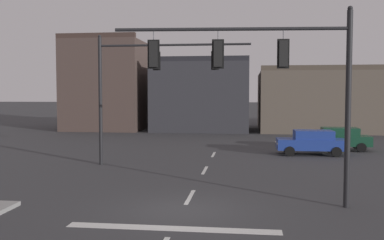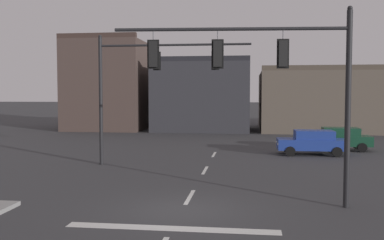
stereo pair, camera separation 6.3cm
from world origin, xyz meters
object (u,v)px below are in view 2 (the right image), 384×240
car_lot_nearside (312,142)px  car_lot_middle (339,138)px  signal_mast_near_side (271,71)px  signal_mast_far_side (143,77)px

car_lot_nearside → car_lot_middle: (2.21, 2.67, 0.00)m
signal_mast_near_side → car_lot_middle: size_ratio=1.82×
signal_mast_far_side → car_lot_middle: (12.17, 8.20, -4.08)m
signal_mast_far_side → car_lot_nearside: signal_mast_far_side is taller
signal_mast_far_side → car_lot_nearside: bearing=29.1°
car_lot_nearside → car_lot_middle: 3.47m
car_lot_nearside → car_lot_middle: same height
signal_mast_far_side → car_lot_middle: 15.23m
signal_mast_near_side → car_lot_nearside: signal_mast_near_side is taller
signal_mast_far_side → car_lot_middle: size_ratio=1.87×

